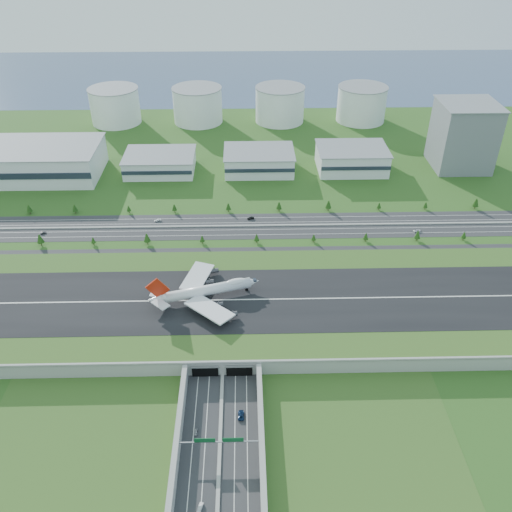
{
  "coord_description": "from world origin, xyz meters",
  "views": [
    {
      "loc": [
        12.29,
        -241.37,
        201.36
      ],
      "look_at": [
        18.81,
        35.0,
        14.44
      ],
      "focal_mm": 38.0,
      "sensor_mm": 36.0,
      "label": 1
    }
  ],
  "objects_px": {
    "car_5": "(251,218)",
    "car_6": "(418,231)",
    "office_tower": "(463,136)",
    "car_2": "(241,415)",
    "fuel_tank_a": "(115,106)",
    "car_7": "(158,220)",
    "car_4": "(43,233)",
    "car_1": "(200,508)",
    "boeing_747": "(205,290)",
    "car_0": "(196,432)"
  },
  "relations": [
    {
      "from": "car_0",
      "to": "car_5",
      "type": "relative_size",
      "value": 0.76
    },
    {
      "from": "car_1",
      "to": "car_2",
      "type": "relative_size",
      "value": 0.72
    },
    {
      "from": "car_4",
      "to": "fuel_tank_a",
      "type": "bearing_deg",
      "value": -24.58
    },
    {
      "from": "car_4",
      "to": "boeing_747",
      "type": "bearing_deg",
      "value": -147.55
    },
    {
      "from": "boeing_747",
      "to": "car_7",
      "type": "height_order",
      "value": "boeing_747"
    },
    {
      "from": "fuel_tank_a",
      "to": "office_tower",
      "type": "bearing_deg",
      "value": -19.77
    },
    {
      "from": "car_2",
      "to": "car_6",
      "type": "distance_m",
      "value": 203.63
    },
    {
      "from": "office_tower",
      "to": "car_7",
      "type": "relative_size",
      "value": 10.62
    },
    {
      "from": "car_7",
      "to": "office_tower",
      "type": "bearing_deg",
      "value": 93.72
    },
    {
      "from": "car_4",
      "to": "car_0",
      "type": "bearing_deg",
      "value": -167.15
    },
    {
      "from": "car_5",
      "to": "car_6",
      "type": "relative_size",
      "value": 0.9
    },
    {
      "from": "office_tower",
      "to": "car_2",
      "type": "distance_m",
      "value": 332.27
    },
    {
      "from": "office_tower",
      "to": "car_1",
      "type": "relative_size",
      "value": 12.51
    },
    {
      "from": "car_5",
      "to": "boeing_747",
      "type": "bearing_deg",
      "value": -34.31
    },
    {
      "from": "car_5",
      "to": "car_2",
      "type": "bearing_deg",
      "value": -21.79
    },
    {
      "from": "office_tower",
      "to": "car_1",
      "type": "distance_m",
      "value": 378.2
    },
    {
      "from": "fuel_tank_a",
      "to": "car_1",
      "type": "distance_m",
      "value": 445.5
    },
    {
      "from": "boeing_747",
      "to": "car_5",
      "type": "height_order",
      "value": "boeing_747"
    },
    {
      "from": "car_0",
      "to": "car_4",
      "type": "bearing_deg",
      "value": 126.81
    },
    {
      "from": "office_tower",
      "to": "car_5",
      "type": "bearing_deg",
      "value": -153.86
    },
    {
      "from": "boeing_747",
      "to": "car_1",
      "type": "distance_m",
      "value": 123.29
    },
    {
      "from": "fuel_tank_a",
      "to": "car_7",
      "type": "relative_size",
      "value": 9.65
    },
    {
      "from": "fuel_tank_a",
      "to": "car_5",
      "type": "distance_m",
      "value": 246.88
    },
    {
      "from": "fuel_tank_a",
      "to": "car_4",
      "type": "xyz_separation_m",
      "value": [
        -10.47,
        -222.0,
        -16.65
      ]
    },
    {
      "from": "car_5",
      "to": "office_tower",
      "type": "bearing_deg",
      "value": 96.63
    },
    {
      "from": "car_1",
      "to": "car_7",
      "type": "xyz_separation_m",
      "value": [
        -45.05,
        224.26,
        0.03
      ]
    },
    {
      "from": "car_5",
      "to": "car_6",
      "type": "distance_m",
      "value": 120.24
    },
    {
      "from": "car_1",
      "to": "car_7",
      "type": "distance_m",
      "value": 228.74
    },
    {
      "from": "office_tower",
      "to": "car_1",
      "type": "height_order",
      "value": "office_tower"
    },
    {
      "from": "car_0",
      "to": "car_1",
      "type": "height_order",
      "value": "car_1"
    },
    {
      "from": "fuel_tank_a",
      "to": "boeing_747",
      "type": "xyz_separation_m",
      "value": [
        109.31,
        -307.99,
        -3.81
      ]
    },
    {
      "from": "car_2",
      "to": "car_6",
      "type": "relative_size",
      "value": 1.08
    },
    {
      "from": "car_2",
      "to": "car_7",
      "type": "bearing_deg",
      "value": -70.17
    },
    {
      "from": "car_6",
      "to": "office_tower",
      "type": "bearing_deg",
      "value": -41.92
    },
    {
      "from": "fuel_tank_a",
      "to": "car_0",
      "type": "bearing_deg",
      "value": -74.55
    },
    {
      "from": "car_1",
      "to": "car_4",
      "type": "bearing_deg",
      "value": 136.17
    },
    {
      "from": "car_4",
      "to": "car_7",
      "type": "xyz_separation_m",
      "value": [
        78.65,
        15.71,
        0.02
      ]
    },
    {
      "from": "car_2",
      "to": "car_6",
      "type": "bearing_deg",
      "value": -127.08
    },
    {
      "from": "car_0",
      "to": "car_6",
      "type": "distance_m",
      "value": 223.17
    },
    {
      "from": "car_1",
      "to": "car_7",
      "type": "bearing_deg",
      "value": 116.86
    },
    {
      "from": "office_tower",
      "to": "boeing_747",
      "type": "bearing_deg",
      "value": -137.51
    },
    {
      "from": "car_1",
      "to": "car_6",
      "type": "xyz_separation_m",
      "value": [
        141.75,
        204.97,
        0.07
      ]
    },
    {
      "from": "car_0",
      "to": "car_4",
      "type": "distance_m",
      "value": 209.81
    },
    {
      "from": "car_4",
      "to": "office_tower",
      "type": "bearing_deg",
      "value": -93.94
    },
    {
      "from": "fuel_tank_a",
      "to": "car_5",
      "type": "bearing_deg",
      "value": -56.35
    },
    {
      "from": "fuel_tank_a",
      "to": "boeing_747",
      "type": "distance_m",
      "value": 326.83
    },
    {
      "from": "car_1",
      "to": "car_6",
      "type": "distance_m",
      "value": 249.21
    },
    {
      "from": "car_4",
      "to": "car_7",
      "type": "bearing_deg",
      "value": -100.58
    },
    {
      "from": "car_0",
      "to": "office_tower",
      "type": "bearing_deg",
      "value": 55.03
    },
    {
      "from": "car_4",
      "to": "car_5",
      "type": "xyz_separation_m",
      "value": [
        146.97,
        16.95,
        0.11
      ]
    }
  ]
}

